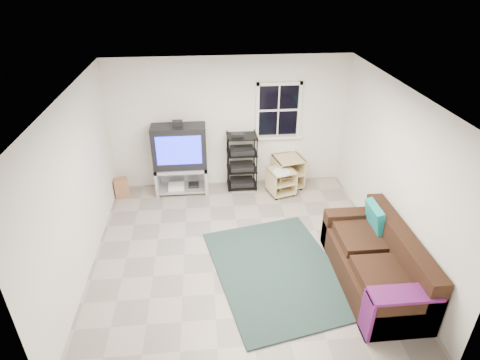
{
  "coord_description": "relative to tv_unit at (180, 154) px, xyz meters",
  "views": [
    {
      "loc": [
        -0.48,
        -5.04,
        4.14
      ],
      "look_at": [
        0.03,
        0.4,
        1.09
      ],
      "focal_mm": 30.0,
      "sensor_mm": 36.0,
      "label": 1
    }
  ],
  "objects": [
    {
      "name": "room",
      "position": [
        1.93,
        0.25,
        0.65
      ],
      "size": [
        4.6,
        4.62,
        4.6
      ],
      "color": "gray",
      "rests_on": "ground"
    },
    {
      "name": "side_table_left",
      "position": [
        2.13,
        0.03,
        -0.48
      ],
      "size": [
        0.64,
        0.64,
        0.64
      ],
      "rotation": [
        0.0,
        0.0,
        0.2
      ],
      "color": "#D4BC82",
      "rests_on": "ground"
    },
    {
      "name": "tv_unit",
      "position": [
        0.0,
        0.0,
        0.0
      ],
      "size": [
        1.02,
        0.51,
        1.5
      ],
      "color": "#A6A5AD",
      "rests_on": "ground"
    },
    {
      "name": "sofa",
      "position": [
        2.84,
        -2.89,
        -0.49
      ],
      "size": [
        0.92,
        2.08,
        0.95
      ],
      "color": "black",
      "rests_on": "ground"
    },
    {
      "name": "paper_bag",
      "position": [
        -1.18,
        -0.1,
        -0.63
      ],
      "size": [
        0.31,
        0.25,
        0.39
      ],
      "primitive_type": "cube",
      "rotation": [
        0.0,
        0.0,
        0.32
      ],
      "color": "#986644",
      "rests_on": "ground"
    },
    {
      "name": "shag_rug",
      "position": [
        1.49,
        -2.55,
        -0.81
      ],
      "size": [
        2.21,
        2.72,
        0.03
      ],
      "primitive_type": "cube",
      "rotation": [
        0.0,
        0.0,
        0.21
      ],
      "color": "black",
      "rests_on": "ground"
    },
    {
      "name": "av_rack",
      "position": [
        1.2,
        0.04,
        -0.31
      ],
      "size": [
        0.59,
        0.43,
        1.17
      ],
      "color": "black",
      "rests_on": "ground"
    },
    {
      "name": "side_table_right",
      "position": [
        1.94,
        -0.27,
        -0.52
      ],
      "size": [
        0.58,
        0.58,
        0.55
      ],
      "rotation": [
        0.0,
        0.0,
        0.28
      ],
      "color": "#D4BC82",
      "rests_on": "ground"
    }
  ]
}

